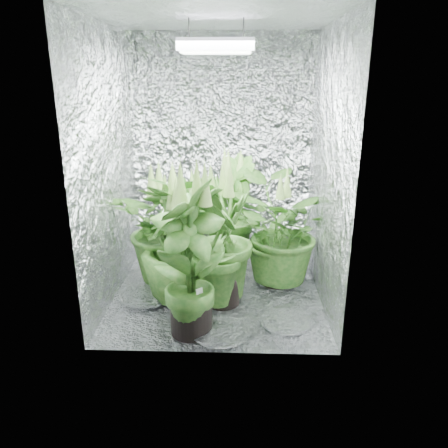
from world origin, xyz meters
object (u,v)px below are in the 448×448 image
object	(u,v)px
plant_b	(190,228)
plant_c	(229,215)
grow_lamp	(216,46)
plant_d	(175,244)
plant_g	(222,241)
plant_e	(279,231)
plant_f	(190,259)
circulation_fan	(289,259)
plant_a	(170,227)

from	to	relation	value
plant_b	plant_c	bearing A→B (deg)	21.56
grow_lamp	plant_d	bearing A→B (deg)	-159.70
grow_lamp	plant_b	size ratio (longest dim) A/B	0.56
plant_g	plant_e	bearing A→B (deg)	37.77
plant_d	plant_e	size ratio (longest dim) A/B	1.02
grow_lamp	plant_f	bearing A→B (deg)	-104.28
plant_d	circulation_fan	distance (m)	1.07
grow_lamp	circulation_fan	world-z (taller)	grow_lamp
plant_d	plant_c	bearing A→B (deg)	58.17
plant_a	plant_d	xyz separation A→B (m)	(0.08, -0.29, -0.03)
plant_b	plant_a	bearing A→B (deg)	-123.93
grow_lamp	plant_a	xyz separation A→B (m)	(-0.39, 0.18, -1.34)
plant_c	plant_d	distance (m)	0.74
plant_c	plant_f	bearing A→B (deg)	-101.65
plant_d	plant_g	size ratio (longest dim) A/B	0.92
plant_g	plant_d	bearing A→B (deg)	172.26
plant_c	plant_e	bearing A→B (deg)	-39.80
circulation_fan	plant_e	bearing A→B (deg)	-126.61
plant_b	plant_g	size ratio (longest dim) A/B	0.83
grow_lamp	plant_f	distance (m)	1.42
plant_c	plant_a	bearing A→B (deg)	-144.22
plant_g	plant_c	bearing A→B (deg)	87.14
plant_a	plant_c	xyz separation A→B (m)	(0.47, 0.34, 0.00)
grow_lamp	plant_c	size ratio (longest dim) A/B	0.47
grow_lamp	plant_e	distance (m)	1.46
plant_d	plant_e	world-z (taller)	plant_d
grow_lamp	plant_d	xyz separation A→B (m)	(-0.31, -0.12, -1.37)
plant_e	plant_f	bearing A→B (deg)	-130.07
plant_g	plant_f	bearing A→B (deg)	-114.99
plant_b	plant_d	bearing A→B (deg)	-97.06
plant_b	plant_c	size ratio (longest dim) A/B	0.83
grow_lamp	plant_a	bearing A→B (deg)	155.74
plant_b	plant_d	distance (m)	0.51
grow_lamp	plant_e	world-z (taller)	grow_lamp
circulation_fan	plant_f	bearing A→B (deg)	-131.31
plant_e	plant_f	world-z (taller)	plant_f
plant_d	grow_lamp	bearing A→B (deg)	20.30
plant_b	circulation_fan	bearing A→B (deg)	-2.19
plant_b	plant_e	size ratio (longest dim) A/B	0.92
plant_e	plant_a	bearing A→B (deg)	-179.98
plant_b	plant_e	xyz separation A→B (m)	(0.73, -0.21, 0.06)
plant_d	plant_e	xyz separation A→B (m)	(0.80, 0.29, 0.01)
plant_b	plant_f	distance (m)	0.97
grow_lamp	plant_d	world-z (taller)	grow_lamp
grow_lamp	circulation_fan	xyz separation A→B (m)	(0.60, 0.35, -1.68)
plant_b	plant_f	size ratio (longest dim) A/B	0.77
circulation_fan	plant_a	bearing A→B (deg)	-172.26
plant_f	circulation_fan	size ratio (longest dim) A/B	3.28
plant_c	plant_g	distance (m)	0.68
plant_c	circulation_fan	world-z (taller)	plant_c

